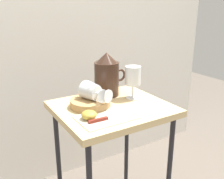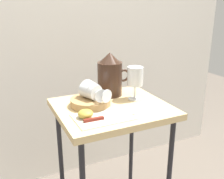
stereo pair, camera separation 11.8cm
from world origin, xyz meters
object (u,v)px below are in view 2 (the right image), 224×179
(pitcher, at_px, (110,78))
(wine_glass_tipped_near, at_px, (91,90))
(basket_tray, at_px, (90,102))
(knife, at_px, (102,118))
(wine_glass_tipped_far, at_px, (91,91))
(apple_half_left, at_px, (85,114))
(wine_glass_upright, at_px, (135,78))
(table, at_px, (112,122))

(pitcher, bearing_deg, wine_glass_tipped_near, -147.94)
(basket_tray, bearing_deg, knife, -94.68)
(wine_glass_tipped_far, bearing_deg, apple_half_left, -120.49)
(wine_glass_upright, bearing_deg, apple_half_left, -159.11)
(table, height_order, apple_half_left, apple_half_left)
(pitcher, height_order, wine_glass_tipped_near, pitcher)
(wine_glass_upright, xyz_separation_m, apple_half_left, (-0.30, -0.11, -0.09))
(apple_half_left, bearing_deg, wine_glass_upright, 20.89)
(wine_glass_upright, bearing_deg, basket_tray, 176.74)
(wine_glass_upright, bearing_deg, pitcher, 127.10)
(basket_tray, bearing_deg, apple_half_left, -118.83)
(basket_tray, xyz_separation_m, wine_glass_upright, (0.23, -0.01, 0.09))
(pitcher, height_order, apple_half_left, pitcher)
(wine_glass_upright, relative_size, wine_glass_tipped_near, 1.09)
(basket_tray, relative_size, wine_glass_tipped_far, 1.14)
(table, relative_size, apple_half_left, 11.07)
(wine_glass_tipped_near, height_order, wine_glass_tipped_far, wine_glass_tipped_near)
(basket_tray, height_order, wine_glass_tipped_far, wine_glass_tipped_far)
(basket_tray, xyz_separation_m, knife, (-0.01, -0.17, -0.01))
(table, relative_size, wine_glass_upright, 4.37)
(basket_tray, distance_m, pitcher, 0.19)
(knife, bearing_deg, wine_glass_tipped_near, 82.63)
(table, distance_m, wine_glass_tipped_far, 0.18)
(table, xyz_separation_m, apple_half_left, (-0.16, -0.08, 0.10))
(wine_glass_tipped_near, bearing_deg, knife, -97.37)
(wine_glass_tipped_far, bearing_deg, table, -26.84)
(wine_glass_tipped_far, height_order, apple_half_left, wine_glass_tipped_far)
(wine_glass_tipped_far, bearing_deg, wine_glass_tipped_near, 68.16)
(wine_glass_tipped_far, relative_size, knife, 0.73)
(table, bearing_deg, pitcher, 68.73)
(wine_glass_tipped_far, bearing_deg, knife, -96.06)
(wine_glass_upright, height_order, wine_glass_tipped_near, wine_glass_upright)
(pitcher, distance_m, wine_glass_tipped_far, 0.17)
(table, bearing_deg, basket_tray, 153.38)
(pitcher, bearing_deg, wine_glass_tipped_far, -144.92)
(basket_tray, bearing_deg, wine_glass_upright, -3.26)
(basket_tray, relative_size, knife, 0.83)
(pitcher, bearing_deg, apple_half_left, -133.75)
(basket_tray, xyz_separation_m, wine_glass_tipped_far, (0.00, -0.00, 0.05))
(pitcher, relative_size, wine_glass_tipped_far, 1.37)
(pitcher, distance_m, wine_glass_upright, 0.14)
(wine_glass_upright, xyz_separation_m, wine_glass_tipped_near, (-0.22, 0.03, -0.04))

